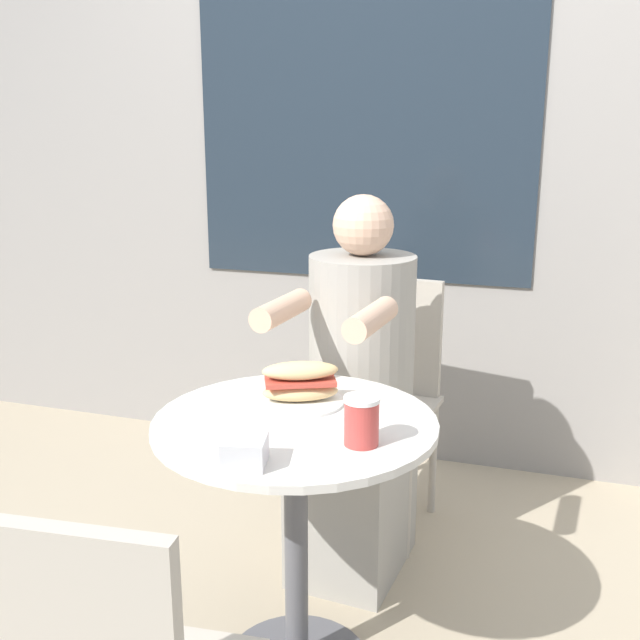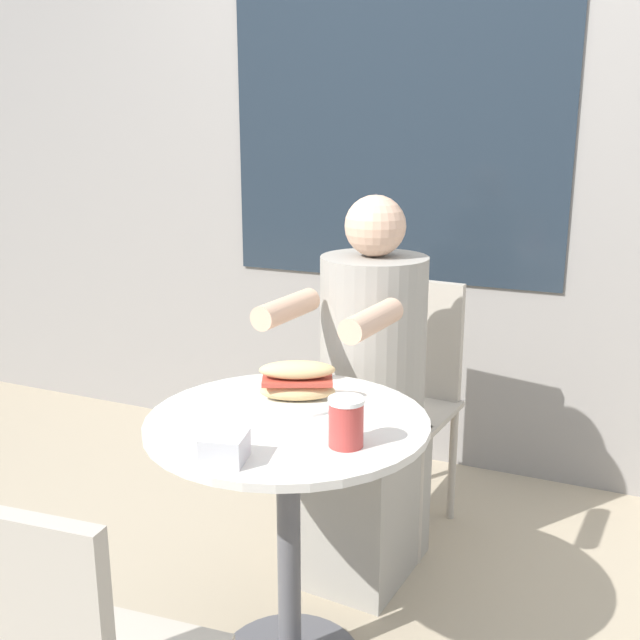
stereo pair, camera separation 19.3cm
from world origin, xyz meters
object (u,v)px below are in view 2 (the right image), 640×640
at_px(seated_diner, 367,414).
at_px(drink_cup, 346,422).
at_px(sandwich_on_plate, 297,385).
at_px(diner_chair, 404,381).
at_px(cafe_table, 288,489).

height_order(seated_diner, drink_cup, seated_diner).
bearing_deg(seated_diner, sandwich_on_plate, 89.75).
relative_size(diner_chair, drink_cup, 7.78).
bearing_deg(sandwich_on_plate, drink_cup, -42.76).
relative_size(seated_diner, drink_cup, 10.70).
relative_size(seated_diner, sandwich_on_plate, 5.37).
distance_m(seated_diner, sandwich_on_plate, 0.48).
bearing_deg(diner_chair, seated_diner, 93.17).
relative_size(cafe_table, drink_cup, 6.29).
height_order(diner_chair, sandwich_on_plate, diner_chair).
height_order(sandwich_on_plate, drink_cup, drink_cup).
bearing_deg(seated_diner, diner_chair, -86.83).
relative_size(cafe_table, sandwich_on_plate, 3.16).
relative_size(cafe_table, seated_diner, 0.59).
height_order(cafe_table, diner_chair, diner_chair).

